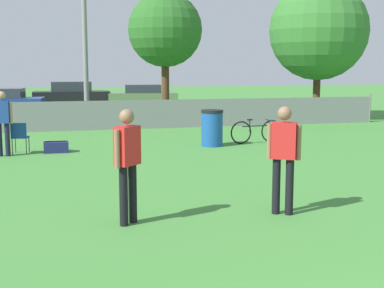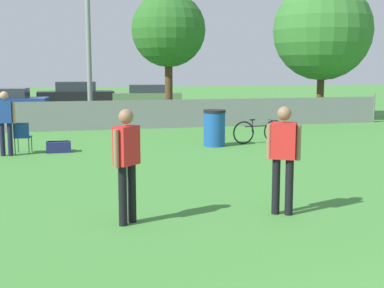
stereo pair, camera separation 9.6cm
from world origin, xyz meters
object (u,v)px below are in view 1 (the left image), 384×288
Objects in this scene: spectator_in_blue at (3,119)px; bicycle_sideline at (256,131)px; parked_car_dark at (71,95)px; player_defender_red at (128,158)px; folding_chair_sideline at (20,135)px; player_thrower_red at (284,152)px; tree_near_pole at (165,30)px; parked_car_olive at (143,96)px; parked_car_blue at (2,102)px; trash_bin at (212,128)px; tree_far_right at (319,31)px; gear_bag_sideline at (56,147)px.

spectator_in_blue is 7.47m from bicycle_sideline.
player_defender_red is at bearing -89.19° from parked_car_dark.
parked_car_dark reaches higher than folding_chair_sideline.
player_defender_red is 1.00× the size of player_thrower_red.
spectator_in_blue is at bearing -129.37° from tree_near_pole.
player_thrower_red is at bearing -115.45° from bicycle_sideline.
folding_chair_sideline is 17.09m from parked_car_olive.
folding_chair_sideline is 12.54m from parked_car_blue.
trash_bin reaches higher than folding_chair_sideline.
player_defender_red is (-10.35, -13.92, -2.90)m from tree_far_right.
player_thrower_red is at bearing -64.49° from gear_bag_sideline.
player_defender_red reaches higher than parked_car_blue.
folding_chair_sideline is at bearing -103.55° from parked_car_olive.
parked_car_olive is at bearing 115.61° from player_thrower_red.
tree_near_pole is 1.30× the size of parked_car_olive.
gear_bag_sideline is (-11.37, -6.63, -3.77)m from tree_far_right.
tree_far_right is 11.73m from parked_car_olive.
trash_bin is (-6.82, -6.54, -3.37)m from tree_far_right.
parked_car_blue reaches higher than trash_bin.
gear_bag_sideline is (0.95, 0.04, -0.36)m from folding_chair_sideline.
tree_near_pole is at bearing 96.02° from bicycle_sideline.
bicycle_sideline is at bearing -168.49° from spectator_in_blue.
tree_far_right is at bearing 42.76° from bicycle_sideline.
player_defender_red is 2.49m from player_thrower_red.
folding_chair_sideline is at bearing -151.58° from tree_far_right.
tree_far_right is 14.77m from spectator_in_blue.
tree_near_pole is at bearing -69.04° from parked_car_dark.
tree_far_right is 7.03× the size of folding_chair_sideline.
tree_near_pole is 6.23× the size of folding_chair_sideline.
tree_far_right is at bearing -2.21° from tree_near_pole.
tree_far_right reaches higher than spectator_in_blue.
player_defender_red is 0.99× the size of bicycle_sideline.
tree_near_pole is 14.88m from player_defender_red.
player_thrower_red reaches higher than spectator_in_blue.
tree_far_right is at bearing -15.98° from parked_car_blue.
parked_car_blue is at bearing 136.24° from player_thrower_red.
player_thrower_red is 0.41× the size of parked_car_dark.
tree_near_pole is 7.58m from bicycle_sideline.
bicycle_sideline is 1.62× the size of trash_bin.
parked_car_dark is (-0.04, 23.82, -0.29)m from player_defender_red.
gear_bag_sideline is (-6.07, -0.33, -0.22)m from bicycle_sideline.
trash_bin is 15.89m from parked_car_olive.
spectator_in_blue is 17.46m from parked_car_olive.
tree_near_pole reaches higher than spectator_in_blue.
tree_near_pole is at bearing 56.64° from gear_bag_sideline.
player_thrower_red is at bearing 130.28° from folding_chair_sideline.
parked_car_blue is (-1.12, 12.69, -0.34)m from spectator_in_blue.
tree_near_pole is at bearing -86.26° from parked_car_olive.
gear_bag_sideline is at bearing -92.69° from parked_car_dark.
parked_car_blue is at bearing -78.17° from spectator_in_blue.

